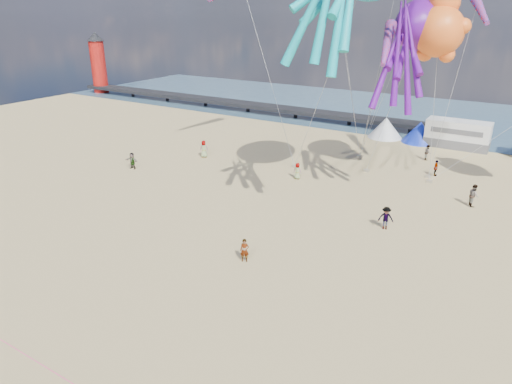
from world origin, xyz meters
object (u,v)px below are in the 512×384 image
(lighthouse, at_px, (99,67))
(beachgoer_2, at_px, (386,218))
(windsock_right, at_px, (387,44))
(beachgoer_1, at_px, (428,152))
(tent_white, at_px, (385,128))
(beachgoer_7, at_px, (474,195))
(kite_octopus_purple, at_px, (421,26))
(standing_person, at_px, (245,250))
(sandbag_e, at_px, (360,157))
(beachgoer_4, at_px, (132,161))
(sandbag_b, at_px, (366,171))
(sandbag_d, at_px, (428,177))
(motorhome_0, at_px, (458,134))
(tent_blue, at_px, (420,132))
(kite_teddy_orange, at_px, (439,32))
(windsock_mid, at_px, (477,3))
(beachgoer_6, at_px, (297,171))
(beachgoer_3, at_px, (436,168))
(beachgoer_0, at_px, (204,149))
(sandbag_a, at_px, (295,167))

(lighthouse, distance_m, beachgoer_2, 67.60)
(beachgoer_2, distance_m, windsock_right, 12.62)
(beachgoer_1, bearing_deg, tent_white, 33.57)
(beachgoer_7, relative_size, kite_octopus_purple, 0.17)
(standing_person, height_order, sandbag_e, standing_person)
(beachgoer_4, relative_size, beachgoer_7, 0.89)
(sandbag_b, xyz_separation_m, sandbag_d, (5.36, 1.35, 0.00))
(beachgoer_7, bearing_deg, beachgoer_4, 81.36)
(motorhome_0, bearing_deg, kite_octopus_purple, -98.74)
(tent_blue, distance_m, kite_teddy_orange, 19.36)
(kite_teddy_orange, distance_m, windsock_mid, 4.29)
(beachgoer_6, height_order, kite_octopus_purple, kite_octopus_purple)
(beachgoer_1, bearing_deg, beachgoer_4, 115.77)
(sandbag_b, bearing_deg, beachgoer_4, -150.70)
(tent_white, distance_m, kite_octopus_purple, 19.35)
(kite_teddy_orange, bearing_deg, sandbag_e, 120.25)
(tent_white, distance_m, windsock_right, 22.26)
(beachgoer_4, relative_size, sandbag_b, 3.18)
(lighthouse, xyz_separation_m, kite_teddy_orange, (61.40, -19.16, 8.25))
(lighthouse, bearing_deg, beachgoer_3, -13.51)
(motorhome_0, bearing_deg, lighthouse, 176.31)
(tent_blue, height_order, beachgoer_7, tent_blue)
(motorhome_0, bearing_deg, sandbag_d, -91.89)
(lighthouse, distance_m, standing_person, 66.71)
(beachgoer_6, relative_size, sandbag_b, 2.99)
(tent_blue, height_order, kite_teddy_orange, kite_teddy_orange)
(beachgoer_6, bearing_deg, windsock_right, 169.28)
(standing_person, distance_m, windsock_right, 18.34)
(beachgoer_7, height_order, kite_octopus_purple, kite_octopus_purple)
(sandbag_d, xyz_separation_m, sandbag_e, (-7.39, 2.52, 0.00))
(beachgoer_0, bearing_deg, beachgoer_6, 137.64)
(standing_person, bearing_deg, beachgoer_3, 48.99)
(beachgoer_7, xyz_separation_m, sandbag_a, (-16.06, 0.93, -0.78))
(sandbag_a, bearing_deg, lighthouse, 158.52)
(beachgoer_3, xyz_separation_m, sandbag_a, (-12.11, -4.74, -0.64))
(beachgoer_2, height_order, beachgoer_4, beachgoer_2)
(beachgoer_0, bearing_deg, windsock_mid, 155.35)
(standing_person, distance_m, beachgoer_3, 23.08)
(beachgoer_4, distance_m, sandbag_b, 22.39)
(beachgoer_3, height_order, beachgoer_6, beachgoer_3)
(beachgoer_1, bearing_deg, sandbag_d, -177.56)
(sandbag_a, bearing_deg, beachgoer_6, -58.69)
(beachgoer_6, xyz_separation_m, kite_octopus_purple, (8.29, 4.24, 12.37))
(beachgoer_7, relative_size, kite_teddy_orange, 0.27)
(kite_octopus_purple, bearing_deg, beachgoer_0, 166.58)
(beachgoer_7, bearing_deg, kite_teddy_orange, 49.83)
(beachgoer_1, bearing_deg, beachgoer_7, -162.12)
(tent_blue, height_order, windsock_right, windsock_right)
(tent_white, height_order, sandbag_e, tent_white)
(beachgoer_4, bearing_deg, motorhome_0, 41.28)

